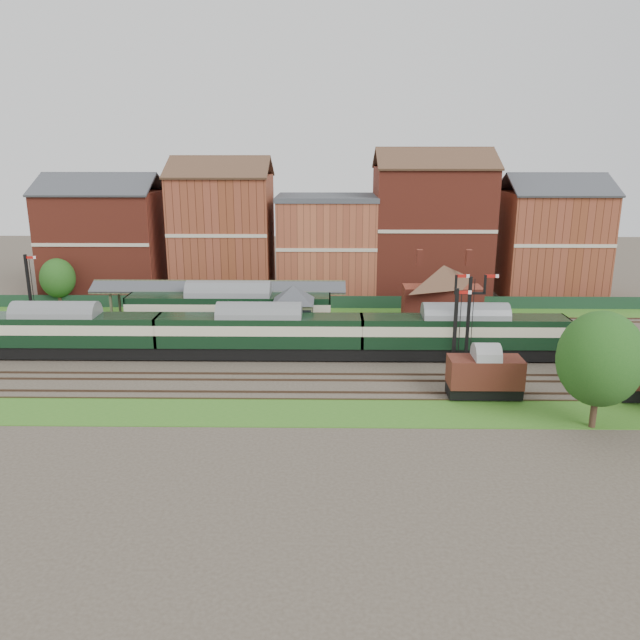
{
  "coord_description": "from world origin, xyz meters",
  "views": [
    {
      "loc": [
        0.3,
        -53.04,
        18.22
      ],
      "look_at": [
        -0.5,
        2.0,
        3.0
      ],
      "focal_mm": 35.0,
      "sensor_mm": 36.0,
      "label": 1
    }
  ],
  "objects_px": {
    "signal_box": "(294,314)",
    "goods_van_a": "(485,374)",
    "platform_railcar": "(230,311)",
    "dmu_train": "(260,332)",
    "semaphore_bracket": "(469,316)"
  },
  "relations": [
    {
      "from": "dmu_train",
      "to": "goods_van_a",
      "type": "height_order",
      "value": "dmu_train"
    },
    {
      "from": "signal_box",
      "to": "goods_van_a",
      "type": "relative_size",
      "value": 1.1
    },
    {
      "from": "platform_railcar",
      "to": "semaphore_bracket",
      "type": "bearing_deg",
      "value": -22.65
    },
    {
      "from": "dmu_train",
      "to": "goods_van_a",
      "type": "relative_size",
      "value": 9.99
    },
    {
      "from": "signal_box",
      "to": "platform_railcar",
      "type": "height_order",
      "value": "signal_box"
    },
    {
      "from": "dmu_train",
      "to": "goods_van_a",
      "type": "xyz_separation_m",
      "value": [
        17.83,
        -9.0,
        -0.55
      ]
    },
    {
      "from": "signal_box",
      "to": "goods_van_a",
      "type": "height_order",
      "value": "signal_box"
    },
    {
      "from": "dmu_train",
      "to": "platform_railcar",
      "type": "bearing_deg",
      "value": 119.65
    },
    {
      "from": "signal_box",
      "to": "dmu_train",
      "type": "bearing_deg",
      "value": -131.05
    },
    {
      "from": "signal_box",
      "to": "platform_railcar",
      "type": "relative_size",
      "value": 0.3
    },
    {
      "from": "signal_box",
      "to": "dmu_train",
      "type": "distance_m",
      "value": 4.37
    },
    {
      "from": "signal_box",
      "to": "dmu_train",
      "type": "height_order",
      "value": "signal_box"
    },
    {
      "from": "signal_box",
      "to": "semaphore_bracket",
      "type": "bearing_deg",
      "value": -20.92
    },
    {
      "from": "dmu_train",
      "to": "goods_van_a",
      "type": "distance_m",
      "value": 19.98
    },
    {
      "from": "semaphore_bracket",
      "to": "goods_van_a",
      "type": "xyz_separation_m",
      "value": [
        -0.03,
        -6.5,
        -2.74
      ]
    }
  ]
}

